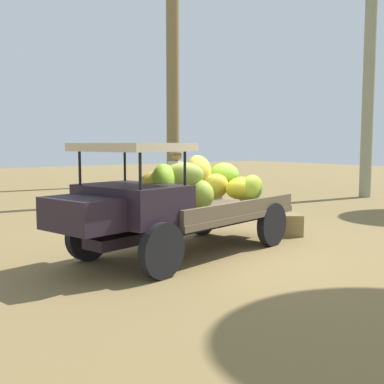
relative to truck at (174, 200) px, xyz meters
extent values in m
plane|color=olive|center=(-0.82, 0.17, -0.92)|extent=(60.00, 60.00, 0.00)
cube|color=black|center=(-0.36, -0.09, -0.49)|extent=(4.00, 1.27, 0.16)
cylinder|color=black|center=(0.89, 0.99, -0.54)|extent=(0.78, 0.30, 0.77)
cylinder|color=black|center=(1.22, -0.57, -0.54)|extent=(0.78, 0.30, 0.77)
cylinder|color=black|center=(-1.85, 0.41, -0.54)|extent=(0.78, 0.30, 0.77)
cylinder|color=black|center=(-1.51, -1.16, -0.54)|extent=(0.78, 0.30, 0.77)
cube|color=brown|center=(-0.80, -0.19, -0.31)|extent=(3.29, 2.31, 0.10)
cube|color=brown|center=(-0.97, 0.59, -0.15)|extent=(2.95, 0.71, 0.22)
cube|color=brown|center=(-0.63, -0.97, -0.15)|extent=(2.95, 0.71, 0.22)
cube|color=black|center=(0.86, 0.17, 0.02)|extent=(1.39, 1.72, 0.55)
cube|color=black|center=(1.74, 0.36, -0.04)|extent=(0.91, 1.19, 0.44)
cylinder|color=black|center=(1.16, 0.89, 0.57)|extent=(0.04, 0.04, 0.55)
cylinder|color=black|center=(1.43, -0.37, 0.57)|extent=(0.04, 0.04, 0.55)
cylinder|color=black|center=(0.30, 0.71, 0.57)|extent=(0.04, 0.04, 0.55)
cylinder|color=black|center=(0.57, -0.56, 0.57)|extent=(0.04, 0.04, 0.55)
cube|color=#C6B191|center=(0.86, 0.17, 0.84)|extent=(1.51, 1.74, 0.12)
ellipsoid|color=gold|center=(-0.95, -0.12, 0.15)|extent=(0.63, 0.60, 0.55)
ellipsoid|color=gold|center=(0.35, -0.05, 0.21)|extent=(0.62, 0.69, 0.59)
ellipsoid|color=#81C030|center=(-1.46, -0.34, 0.32)|extent=(0.70, 0.75, 0.43)
ellipsoid|color=#81B132|center=(-0.04, -0.62, 0.00)|extent=(0.59, 0.55, 0.50)
ellipsoid|color=gold|center=(-0.74, -0.27, 0.46)|extent=(0.60, 0.61, 0.58)
ellipsoid|color=#B3C63C|center=(-0.24, -0.12, 0.10)|extent=(0.67, 0.68, 0.47)
ellipsoid|color=#A7CF3E|center=(-0.68, -0.61, 0.35)|extent=(0.61, 0.57, 0.42)
ellipsoid|color=#A9CC33|center=(-1.39, 0.29, 0.12)|extent=(0.67, 0.66, 0.60)
ellipsoid|color=#84B631|center=(-1.87, -0.09, 0.07)|extent=(0.63, 0.63, 0.52)
ellipsoid|color=#87C12D|center=(0.21, 0.05, 0.34)|extent=(0.73, 0.70, 0.52)
ellipsoid|color=#B8D03C|center=(0.24, 0.03, 0.13)|extent=(0.64, 0.69, 0.45)
ellipsoid|color=yellow|center=(-1.27, 0.22, 0.13)|extent=(0.74, 0.62, 0.49)
ellipsoid|color=#8EBD30|center=(-1.33, -0.31, 0.34)|extent=(0.64, 0.44, 0.45)
ellipsoid|color=#91AB3F|center=(-0.13, 0.10, 0.39)|extent=(0.80, 0.69, 0.55)
ellipsoid|color=#94AD33|center=(-0.37, 0.23, 0.08)|extent=(0.52, 0.57, 0.55)
cylinder|color=#BBB1AC|center=(-1.73, -2.24, -0.52)|extent=(0.15, 0.15, 0.80)
cylinder|color=#BBB1AC|center=(-1.50, -2.12, -0.52)|extent=(0.15, 0.15, 0.80)
cube|color=#B4BBA0|center=(-1.62, -2.18, 0.19)|extent=(0.47, 0.40, 0.63)
cylinder|color=#B4BBA0|center=(-1.75, -2.14, 0.29)|extent=(0.41, 0.25, 0.10)
cylinder|color=#B4BBA0|center=(-1.58, -2.04, 0.29)|extent=(0.16, 0.41, 0.10)
sphere|color=#A5794B|center=(-1.62, -2.18, 0.62)|extent=(0.22, 0.22, 0.22)
cylinder|color=#908051|center=(-1.62, -2.18, 0.69)|extent=(0.34, 0.34, 0.02)
cylinder|color=#908051|center=(-1.62, -2.18, 0.75)|extent=(0.20, 0.20, 0.10)
cube|color=olive|center=(-2.84, -0.09, -0.71)|extent=(0.71, 0.71, 0.42)
cylinder|color=olive|center=(-4.37, -6.23, 3.34)|extent=(0.40, 0.40, 8.52)
cylinder|color=gray|center=(-10.10, -3.12, 3.65)|extent=(0.39, 0.39, 9.15)
cylinder|color=#796048|center=(-8.05, -11.53, 4.50)|extent=(0.46, 0.46, 10.84)
camera|label=1|loc=(4.44, 6.32, 0.91)|focal=45.44mm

